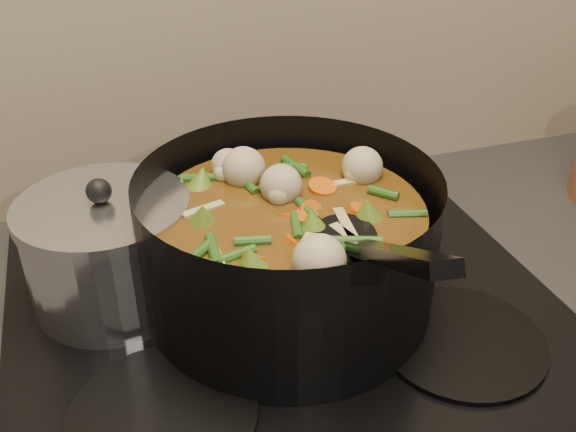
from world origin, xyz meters
name	(u,v)px	position (x,y,z in m)	size (l,w,h in m)	color
stovetop	(282,305)	(0.00, 1.93, 0.92)	(0.62, 0.54, 0.03)	black
stockpot	(288,246)	(0.01, 1.93, 1.01)	(0.41, 0.49, 0.24)	black
saucepan	(109,251)	(-0.18, 2.00, 1.00)	(0.19, 0.19, 0.16)	silver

